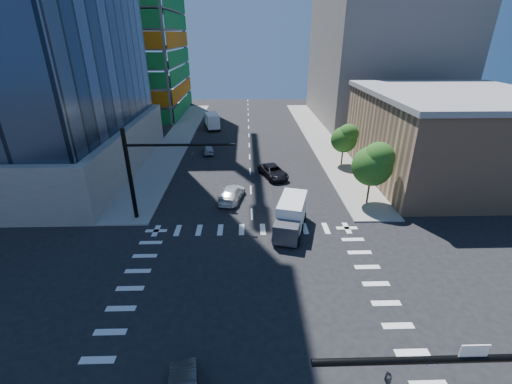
{
  "coord_description": "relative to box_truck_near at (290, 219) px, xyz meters",
  "views": [
    {
      "loc": [
        -0.42,
        -18.78,
        16.73
      ],
      "look_at": [
        0.33,
        8.0,
        4.35
      ],
      "focal_mm": 24.0,
      "sensor_mm": 36.0,
      "label": 1
    }
  ],
  "objects": [
    {
      "name": "bg_building_ne",
      "position": [
        23.51,
        46.48,
        12.69
      ],
      "size": [
        24.0,
        30.0,
        28.0
      ],
      "primitive_type": "cube",
      "color": "slate",
      "rests_on": "ground"
    },
    {
      "name": "tree_north",
      "position": [
        9.44,
        17.39,
        2.67
      ],
      "size": [
        3.54,
        3.52,
        5.78
      ],
      "color": "#382316",
      "rests_on": "sidewalk_ne"
    },
    {
      "name": "box_truck_far",
      "position": [
        -10.65,
        38.74,
        0.03
      ],
      "size": [
        3.72,
        6.2,
        3.04
      ],
      "rotation": [
        0.0,
        0.0,
        3.37
      ],
      "color": "black",
      "rests_on": "ground"
    },
    {
      "name": "car_sb_mid",
      "position": [
        -9.84,
        23.34,
        -0.65
      ],
      "size": [
        2.17,
        4.12,
        1.34
      ],
      "primitive_type": "imported",
      "rotation": [
        0.0,
        0.0,
        3.3
      ],
      "color": "#AEAFB6",
      "rests_on": "ground"
    },
    {
      "name": "car_nb_far",
      "position": [
        -0.55,
        13.42,
        -0.57
      ],
      "size": [
        4.13,
        5.91,
        1.5
      ],
      "primitive_type": "imported",
      "rotation": [
        0.0,
        0.0,
        0.34
      ],
      "color": "black",
      "rests_on": "ground"
    },
    {
      "name": "tree_south",
      "position": [
        9.14,
        5.39,
        3.37
      ],
      "size": [
        4.16,
        4.16,
        6.82
      ],
      "color": "#382316",
      "rests_on": "sidewalk_ne"
    },
    {
      "name": "commercial_building",
      "position": [
        21.51,
        13.48,
        4.0
      ],
      "size": [
        20.5,
        22.5,
        10.6
      ],
      "color": "tan",
      "rests_on": "ground"
    },
    {
      "name": "sidewalk_ne",
      "position": [
        9.01,
        31.48,
        -1.24
      ],
      "size": [
        5.0,
        60.0,
        0.15
      ],
      "primitive_type": "cube",
      "color": "gray",
      "rests_on": "ground"
    },
    {
      "name": "signal_mast_nw",
      "position": [
        -13.49,
        2.98,
        4.18
      ],
      "size": [
        10.2,
        0.4,
        9.0
      ],
      "color": "black",
      "rests_on": "sidewalk_nw"
    },
    {
      "name": "ground",
      "position": [
        -3.49,
        -8.52,
        -1.31
      ],
      "size": [
        160.0,
        160.0,
        0.0
      ],
      "primitive_type": "plane",
      "color": "black",
      "rests_on": "ground"
    },
    {
      "name": "car_sb_near",
      "position": [
        -5.64,
        6.92,
        -0.55
      ],
      "size": [
        3.22,
        5.6,
        1.53
      ],
      "primitive_type": "imported",
      "rotation": [
        0.0,
        0.0,
        2.92
      ],
      "color": "white",
      "rests_on": "ground"
    },
    {
      "name": "sidewalk_nw",
      "position": [
        -15.99,
        31.48,
        -1.24
      ],
      "size": [
        5.0,
        60.0,
        0.15
      ],
      "primitive_type": "cube",
      "color": "gray",
      "rests_on": "ground"
    },
    {
      "name": "road_markings",
      "position": [
        -3.49,
        -8.52,
        -1.31
      ],
      "size": [
        20.0,
        20.0,
        0.01
      ],
      "primitive_type": "cube",
      "color": "silver",
      "rests_on": "ground"
    },
    {
      "name": "box_truck_near",
      "position": [
        0.0,
        0.0,
        0.0
      ],
      "size": [
        3.86,
        6.1,
        2.97
      ],
      "rotation": [
        0.0,
        0.0,
        -0.28
      ],
      "color": "black",
      "rests_on": "ground"
    }
  ]
}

